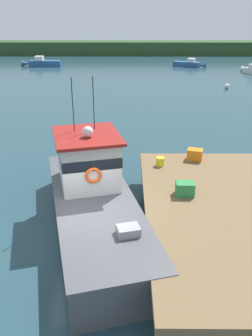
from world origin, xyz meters
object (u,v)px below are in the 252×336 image
main_fishing_boat (92,196)px  bait_bucket (160,161)px  moored_boat_outer_mooring (42,63)px  crate_single_by_cleat (185,189)px  mooring_buoy_channel_marker (227,86)px  crate_stack_near_edge (195,155)px  moored_boat_mid_harbor (189,64)px

main_fishing_boat → bait_bucket: (2.49, 2.16, 0.36)m
moored_boat_outer_mooring → crate_single_by_cleat: bearing=-70.8°
bait_bucket → mooring_buoy_channel_marker: size_ratio=0.66×
main_fishing_boat → crate_stack_near_edge: main_fishing_boat is taller
crate_stack_near_edge → moored_boat_mid_harbor: crate_stack_near_edge is taller
bait_bucket → moored_boat_outer_mooring: 41.90m
crate_single_by_cleat → mooring_buoy_channel_marker: 26.05m
bait_bucket → moored_boat_outer_mooring: bearing=109.5°
crate_single_by_cleat → bait_bucket: (-0.60, 2.42, -0.05)m
crate_stack_near_edge → mooring_buoy_channel_marker: 22.91m
crate_single_by_cleat → bait_bucket: size_ratio=1.76×
crate_stack_near_edge → moored_boat_outer_mooring: crate_stack_near_edge is taller
main_fishing_boat → bait_bucket: main_fishing_boat is taller
moored_boat_mid_harbor → main_fishing_boat: bearing=-103.7°
crate_stack_near_edge → moored_boat_mid_harbor: bearing=81.0°
crate_stack_near_edge → bait_bucket: size_ratio=1.76×
crate_stack_near_edge → bait_bucket: crate_stack_near_edge is taller
bait_bucket → moored_boat_mid_harbor: (7.57, 39.13, -0.95)m
moored_boat_mid_harbor → moored_boat_outer_mooring: bearing=179.1°
bait_bucket → mooring_buoy_channel_marker: bearing=68.7°
moored_boat_mid_harbor → mooring_buoy_channel_marker: (1.11, -16.82, -0.17)m
moored_boat_outer_mooring → mooring_buoy_channel_marker: size_ratio=11.24×
crate_stack_near_edge → bait_bucket: 1.58m
crate_stack_near_edge → crate_single_by_cleat: 3.14m
crate_single_by_cleat → mooring_buoy_channel_marker: bearing=71.9°
moored_boat_outer_mooring → moored_boat_mid_harbor: bearing=-0.9°
crate_single_by_cleat → bait_bucket: 2.50m
crate_single_by_cleat → moored_boat_outer_mooring: 44.39m
crate_single_by_cleat → mooring_buoy_channel_marker: (8.08, 24.74, -1.17)m
crate_stack_near_edge → bait_bucket: bearing=-157.7°
crate_stack_near_edge → moored_boat_outer_mooring: size_ratio=0.10×
crate_stack_near_edge → mooring_buoy_channel_marker: size_ratio=1.17×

